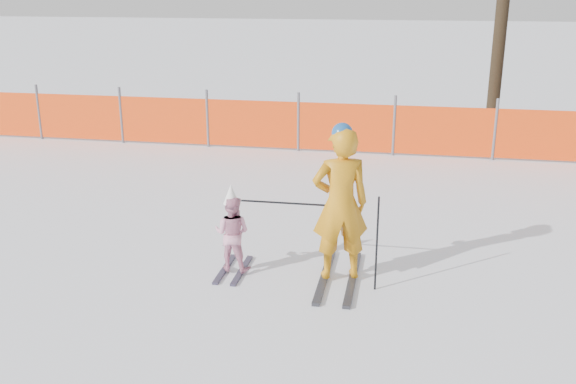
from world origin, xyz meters
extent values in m
plane|color=white|center=(0.00, 0.00, 0.00)|extent=(120.00, 120.00, 0.00)
cube|color=black|center=(0.49, 0.29, 0.02)|extent=(0.09, 1.50, 0.04)
cube|color=black|center=(0.83, 0.29, 0.02)|extent=(0.09, 1.50, 0.04)
imported|color=orange|center=(0.66, 0.29, 0.96)|extent=(0.77, 0.62, 1.83)
sphere|color=#1A4F8F|center=(0.66, 0.29, 1.80)|extent=(0.24, 0.24, 0.24)
cube|color=black|center=(-0.76, 0.28, 0.01)|extent=(0.09, 0.85, 0.03)
cube|color=black|center=(-0.54, 0.28, 0.01)|extent=(0.09, 0.85, 0.03)
imported|color=pink|center=(-0.65, 0.28, 0.50)|extent=(0.49, 0.40, 0.95)
cone|color=white|center=(-0.65, 0.28, 1.01)|extent=(0.19, 0.19, 0.24)
cylinder|color=black|center=(1.11, 0.09, 0.57)|extent=(0.02, 0.02, 1.14)
cylinder|color=black|center=(0.00, 0.29, 0.93)|extent=(1.06, 0.04, 0.02)
cylinder|color=#595960|center=(-6.89, 6.38, 0.62)|extent=(0.06, 0.06, 1.25)
cylinder|color=#595960|center=(-4.89, 6.38, 0.62)|extent=(0.06, 0.06, 1.25)
cylinder|color=#595960|center=(-2.89, 6.38, 0.62)|extent=(0.06, 0.06, 1.25)
cylinder|color=#595960|center=(-0.89, 6.38, 0.62)|extent=(0.06, 0.06, 1.25)
cylinder|color=#595960|center=(1.11, 6.38, 0.62)|extent=(0.06, 0.06, 1.25)
cylinder|color=#595960|center=(3.11, 6.38, 0.62)|extent=(0.06, 0.06, 1.25)
cube|color=#FE450D|center=(-1.06, 6.38, 0.55)|extent=(15.66, 0.03, 1.00)
cylinder|color=black|center=(3.38, 9.27, 2.80)|extent=(0.30, 0.30, 5.59)
camera|label=1|loc=(1.37, -6.75, 3.40)|focal=40.00mm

